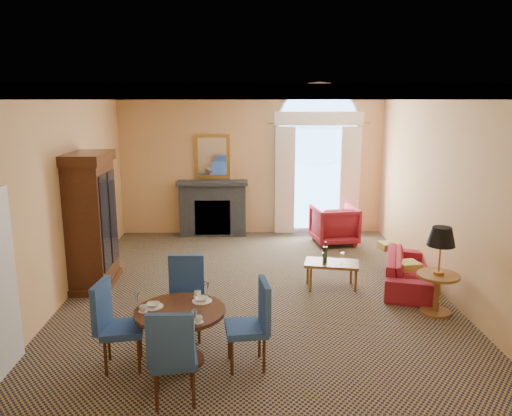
{
  "coord_description": "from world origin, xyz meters",
  "views": [
    {
      "loc": [
        -0.24,
        -7.61,
        3.09
      ],
      "look_at": [
        0.0,
        0.5,
        1.3
      ],
      "focal_mm": 35.0,
      "sensor_mm": 36.0,
      "label": 1
    }
  ],
  "objects_px": {
    "sofa": "(408,271)",
    "armchair": "(334,225)",
    "coffee_table": "(331,264)",
    "side_table": "(440,259)",
    "armoire": "(91,223)",
    "dining_table": "(180,323)"
  },
  "relations": [
    {
      "from": "sofa",
      "to": "armchair",
      "type": "xyz_separation_m",
      "value": [
        -0.79,
        2.54,
        0.15
      ]
    },
    {
      "from": "coffee_table",
      "to": "side_table",
      "type": "relative_size",
      "value": 0.75
    },
    {
      "from": "armoire",
      "to": "side_table",
      "type": "height_order",
      "value": "armoire"
    },
    {
      "from": "dining_table",
      "to": "coffee_table",
      "type": "height_order",
      "value": "dining_table"
    },
    {
      "from": "sofa",
      "to": "coffee_table",
      "type": "bearing_deg",
      "value": 110.2
    },
    {
      "from": "armoire",
      "to": "sofa",
      "type": "height_order",
      "value": "armoire"
    },
    {
      "from": "armoire",
      "to": "coffee_table",
      "type": "height_order",
      "value": "armoire"
    },
    {
      "from": "dining_table",
      "to": "coffee_table",
      "type": "relative_size",
      "value": 1.11
    },
    {
      "from": "armoire",
      "to": "coffee_table",
      "type": "distance_m",
      "value": 4.02
    },
    {
      "from": "sofa",
      "to": "side_table",
      "type": "xyz_separation_m",
      "value": [
        0.05,
        -1.1,
        0.56
      ]
    },
    {
      "from": "side_table",
      "to": "coffee_table",
      "type": "bearing_deg",
      "value": 142.58
    },
    {
      "from": "dining_table",
      "to": "armchair",
      "type": "relative_size",
      "value": 1.16
    },
    {
      "from": "armchair",
      "to": "side_table",
      "type": "height_order",
      "value": "side_table"
    },
    {
      "from": "armchair",
      "to": "side_table",
      "type": "distance_m",
      "value": 3.76
    },
    {
      "from": "dining_table",
      "to": "side_table",
      "type": "relative_size",
      "value": 0.84
    },
    {
      "from": "armoire",
      "to": "sofa",
      "type": "relative_size",
      "value": 1.22
    },
    {
      "from": "armchair",
      "to": "sofa",
      "type": "bearing_deg",
      "value": 99.15
    },
    {
      "from": "sofa",
      "to": "armoire",
      "type": "bearing_deg",
      "value": 105.61
    },
    {
      "from": "armchair",
      "to": "coffee_table",
      "type": "relative_size",
      "value": 0.96
    },
    {
      "from": "side_table",
      "to": "sofa",
      "type": "bearing_deg",
      "value": 92.6
    },
    {
      "from": "armchair",
      "to": "coffee_table",
      "type": "distance_m",
      "value": 2.64
    },
    {
      "from": "dining_table",
      "to": "sofa",
      "type": "relative_size",
      "value": 0.58
    }
  ]
}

